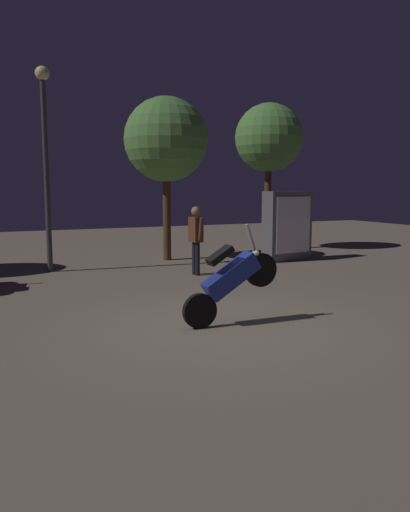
{
  "coord_description": "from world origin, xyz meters",
  "views": [
    {
      "loc": [
        -3.52,
        -7.04,
        2.21
      ],
      "look_at": [
        0.19,
        1.02,
        1.0
      ],
      "focal_mm": 35.32,
      "sensor_mm": 36.0,
      "label": 1
    }
  ],
  "objects_px": {
    "person_rider_beside": "(196,234)",
    "streetlamp_near": "(45,144)",
    "kiosk_billboard": "(287,226)",
    "motorcycle_blue_foreground": "(231,279)"
  },
  "relations": [
    {
      "from": "motorcycle_blue_foreground",
      "to": "person_rider_beside",
      "type": "distance_m",
      "value": 4.74
    },
    {
      "from": "person_rider_beside",
      "to": "kiosk_billboard",
      "type": "height_order",
      "value": "kiosk_billboard"
    },
    {
      "from": "person_rider_beside",
      "to": "streetlamp_near",
      "type": "distance_m",
      "value": 4.5
    },
    {
      "from": "motorcycle_blue_foreground",
      "to": "kiosk_billboard",
      "type": "distance_m",
      "value": 7.59
    },
    {
      "from": "streetlamp_near",
      "to": "kiosk_billboard",
      "type": "xyz_separation_m",
      "value": [
        6.88,
        -0.83,
        -2.25
      ]
    },
    {
      "from": "motorcycle_blue_foreground",
      "to": "person_rider_beside",
      "type": "relative_size",
      "value": 0.96
    },
    {
      "from": "streetlamp_near",
      "to": "kiosk_billboard",
      "type": "height_order",
      "value": "streetlamp_near"
    },
    {
      "from": "person_rider_beside",
      "to": "streetlamp_near",
      "type": "relative_size",
      "value": 0.33
    },
    {
      "from": "kiosk_billboard",
      "to": "streetlamp_near",
      "type": "bearing_deg",
      "value": -15.79
    },
    {
      "from": "motorcycle_blue_foreground",
      "to": "streetlamp_near",
      "type": "xyz_separation_m",
      "value": [
        -1.93,
        6.58,
        2.56
      ]
    }
  ]
}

